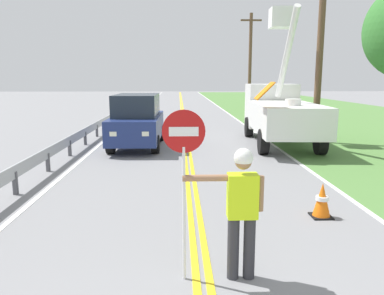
{
  "coord_description": "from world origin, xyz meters",
  "views": [
    {
      "loc": [
        -0.32,
        -1.55,
        2.72
      ],
      "look_at": [
        -0.02,
        6.77,
        1.2
      ],
      "focal_mm": 35.49,
      "sensor_mm": 36.0,
      "label": 1
    }
  ],
  "objects_px": {
    "oncoming_suv_nearest": "(137,120)",
    "traffic_cone_lead": "(322,201)",
    "stop_sign_paddle": "(184,157)",
    "utility_bucket_truck": "(279,110)",
    "utility_pole_mid": "(250,60)",
    "flagger_worker": "(241,205)",
    "utility_pole_near": "(320,43)"
  },
  "relations": [
    {
      "from": "utility_bucket_truck",
      "to": "utility_pole_near",
      "type": "distance_m",
      "value": 3.21
    },
    {
      "from": "utility_bucket_truck",
      "to": "oncoming_suv_nearest",
      "type": "height_order",
      "value": "utility_bucket_truck"
    },
    {
      "from": "oncoming_suv_nearest",
      "to": "utility_pole_mid",
      "type": "bearing_deg",
      "value": 66.75
    },
    {
      "from": "oncoming_suv_nearest",
      "to": "utility_pole_near",
      "type": "distance_m",
      "value": 8.23
    },
    {
      "from": "flagger_worker",
      "to": "utility_pole_mid",
      "type": "bearing_deg",
      "value": 79.34
    },
    {
      "from": "flagger_worker",
      "to": "utility_bucket_truck",
      "type": "xyz_separation_m",
      "value": [
        3.41,
        11.1,
        0.37
      ]
    },
    {
      "from": "oncoming_suv_nearest",
      "to": "traffic_cone_lead",
      "type": "height_order",
      "value": "oncoming_suv_nearest"
    },
    {
      "from": "utility_pole_mid",
      "to": "traffic_cone_lead",
      "type": "xyz_separation_m",
      "value": [
        -3.42,
        -26.49,
        -3.95
      ]
    },
    {
      "from": "stop_sign_paddle",
      "to": "utility_bucket_truck",
      "type": "bearing_deg",
      "value": 69.36
    },
    {
      "from": "stop_sign_paddle",
      "to": "flagger_worker",
      "type": "bearing_deg",
      "value": -0.02
    },
    {
      "from": "oncoming_suv_nearest",
      "to": "utility_pole_mid",
      "type": "distance_m",
      "value": 20.29
    },
    {
      "from": "oncoming_suv_nearest",
      "to": "traffic_cone_lead",
      "type": "relative_size",
      "value": 6.62
    },
    {
      "from": "utility_bucket_truck",
      "to": "traffic_cone_lead",
      "type": "distance_m",
      "value": 9.0
    },
    {
      "from": "oncoming_suv_nearest",
      "to": "flagger_worker",
      "type": "bearing_deg",
      "value": -76.48
    },
    {
      "from": "utility_pole_mid",
      "to": "traffic_cone_lead",
      "type": "relative_size",
      "value": 11.74
    },
    {
      "from": "flagger_worker",
      "to": "utility_pole_near",
      "type": "bearing_deg",
      "value": 65.71
    },
    {
      "from": "utility_bucket_truck",
      "to": "traffic_cone_lead",
      "type": "height_order",
      "value": "utility_bucket_truck"
    },
    {
      "from": "stop_sign_paddle",
      "to": "utility_bucket_truck",
      "type": "distance_m",
      "value": 11.86
    },
    {
      "from": "flagger_worker",
      "to": "traffic_cone_lead",
      "type": "bearing_deg",
      "value": 48.74
    },
    {
      "from": "utility_pole_near",
      "to": "traffic_cone_lead",
      "type": "xyz_separation_m",
      "value": [
        -3.09,
        -8.99,
        -3.82
      ]
    },
    {
      "from": "utility_bucket_truck",
      "to": "utility_pole_near",
      "type": "bearing_deg",
      "value": 5.61
    },
    {
      "from": "traffic_cone_lead",
      "to": "flagger_worker",
      "type": "bearing_deg",
      "value": -131.26
    },
    {
      "from": "stop_sign_paddle",
      "to": "oncoming_suv_nearest",
      "type": "distance_m",
      "value": 10.53
    },
    {
      "from": "utility_pole_near",
      "to": "traffic_cone_lead",
      "type": "distance_m",
      "value": 10.24
    },
    {
      "from": "utility_pole_mid",
      "to": "oncoming_suv_nearest",
      "type": "bearing_deg",
      "value": -113.25
    },
    {
      "from": "utility_pole_near",
      "to": "flagger_worker",
      "type": "bearing_deg",
      "value": -114.29
    },
    {
      "from": "traffic_cone_lead",
      "to": "utility_bucket_truck",
      "type": "bearing_deg",
      "value": 80.88
    },
    {
      "from": "utility_pole_mid",
      "to": "traffic_cone_lead",
      "type": "distance_m",
      "value": 27.0
    },
    {
      "from": "stop_sign_paddle",
      "to": "utility_pole_near",
      "type": "relative_size",
      "value": 0.29
    },
    {
      "from": "utility_bucket_truck",
      "to": "utility_pole_near",
      "type": "relative_size",
      "value": 0.87
    },
    {
      "from": "stop_sign_paddle",
      "to": "traffic_cone_lead",
      "type": "relative_size",
      "value": 3.33
    },
    {
      "from": "stop_sign_paddle",
      "to": "utility_bucket_truck",
      "type": "height_order",
      "value": "utility_bucket_truck"
    }
  ]
}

